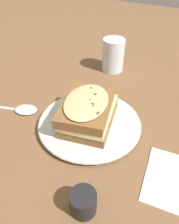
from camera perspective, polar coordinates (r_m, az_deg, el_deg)
name	(u,v)px	position (r m, az deg, el deg)	size (l,w,h in m)	color
ground_plane	(85,128)	(0.54, -1.07, -4.16)	(2.40, 2.40, 0.00)	brown
dinner_plate	(90,123)	(0.54, 0.00, -2.90)	(0.25, 0.25, 0.02)	silver
sandwich	(89,111)	(0.51, -0.24, 0.21)	(0.18, 0.14, 0.07)	brown
water_glass	(113,55)	(0.76, 6.20, 14.58)	(0.07, 0.07, 0.11)	silver
spoon	(23,109)	(0.62, -17.09, 0.71)	(0.08, 0.18, 0.01)	silver
napkin	(175,180)	(0.48, 21.36, -16.29)	(0.14, 0.11, 0.00)	silver
condiment_pot	(83,202)	(0.40, -1.66, -22.49)	(0.05, 0.05, 0.04)	black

